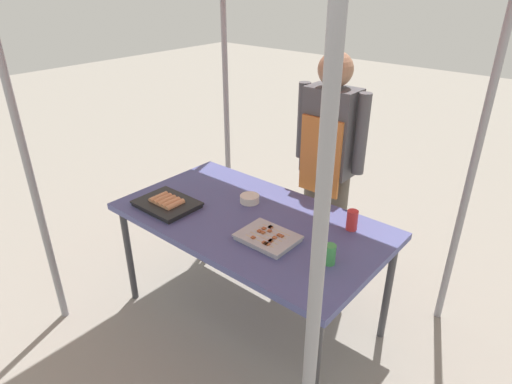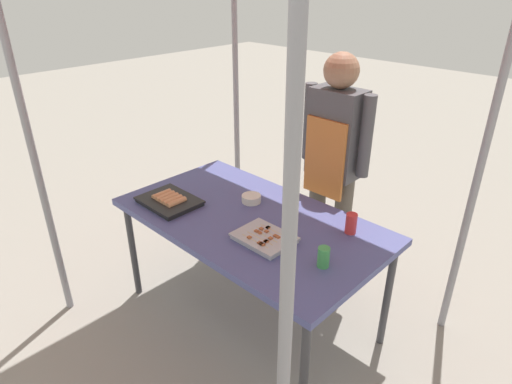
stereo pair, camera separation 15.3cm
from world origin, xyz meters
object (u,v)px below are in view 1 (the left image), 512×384
(tray_meat_skewers, at_px, (268,238))
(drink_cup_near_edge, at_px, (330,254))
(tray_grilled_sausages, at_px, (167,203))
(vendor_woman, at_px, (329,153))
(stall_table, at_px, (251,225))
(condiment_bowl, at_px, (250,199))
(drink_cup_by_wok, at_px, (352,220))

(tray_meat_skewers, distance_m, drink_cup_near_edge, 0.37)
(tray_grilled_sausages, bearing_deg, drink_cup_near_edge, 7.37)
(drink_cup_near_edge, distance_m, vendor_woman, 0.97)
(stall_table, height_order, condiment_bowl, condiment_bowl)
(condiment_bowl, distance_m, drink_cup_by_wok, 0.66)
(tray_grilled_sausages, relative_size, vendor_woman, 0.23)
(tray_grilled_sausages, bearing_deg, stall_table, 25.40)
(tray_meat_skewers, xyz_separation_m, vendor_woman, (-0.16, 0.84, 0.20))
(tray_grilled_sausages, relative_size, drink_cup_near_edge, 3.45)
(tray_grilled_sausages, xyz_separation_m, condiment_bowl, (0.35, 0.37, 0.00))
(stall_table, distance_m, tray_grilled_sausages, 0.54)
(stall_table, relative_size, condiment_bowl, 13.11)
(tray_grilled_sausages, height_order, condiment_bowl, tray_grilled_sausages)
(drink_cup_near_edge, bearing_deg, tray_meat_skewers, -174.49)
(tray_grilled_sausages, xyz_separation_m, drink_cup_near_edge, (1.08, 0.14, 0.03))
(stall_table, distance_m, tray_meat_skewers, 0.27)
(tray_meat_skewers, bearing_deg, drink_cup_near_edge, 5.51)
(stall_table, height_order, vendor_woman, vendor_woman)
(stall_table, distance_m, condiment_bowl, 0.21)
(stall_table, relative_size, drink_cup_by_wok, 13.67)
(condiment_bowl, bearing_deg, tray_grilled_sausages, -133.25)
(tray_grilled_sausages, height_order, vendor_woman, vendor_woman)
(tray_meat_skewers, bearing_deg, condiment_bowl, 143.50)
(condiment_bowl, bearing_deg, stall_table, -47.52)
(drink_cup_by_wok, bearing_deg, drink_cup_near_edge, -77.92)
(condiment_bowl, xyz_separation_m, vendor_woman, (0.21, 0.57, 0.19))
(stall_table, xyz_separation_m, tray_meat_skewers, (0.23, -0.13, 0.07))
(stall_table, xyz_separation_m, vendor_woman, (0.07, 0.72, 0.27))
(tray_meat_skewers, distance_m, condiment_bowl, 0.45)
(tray_meat_skewers, height_order, drink_cup_by_wok, drink_cup_by_wok)
(tray_grilled_sausages, bearing_deg, drink_cup_by_wok, 26.46)
(drink_cup_by_wok, relative_size, vendor_woman, 0.07)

